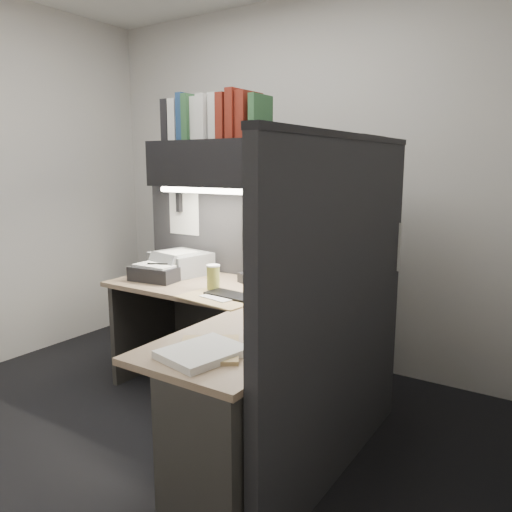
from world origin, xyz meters
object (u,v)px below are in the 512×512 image
at_px(monitor, 264,255).
at_px(printer, 181,263).
at_px(notebook_stack, 159,272).
at_px(coffee_cup, 213,278).
at_px(overhead_shelf, 255,164).
at_px(telephone, 342,293).
at_px(keyboard, 238,297).
at_px(desk, 222,375).

height_order(monitor, printer, monitor).
distance_m(printer, notebook_stack, 0.23).
xyz_separation_m(coffee_cup, printer, (-0.49, 0.25, 0.00)).
xyz_separation_m(overhead_shelf, telephone, (0.64, -0.06, -0.73)).
relative_size(keyboard, printer, 1.11).
bearing_deg(desk, telephone, 63.73).
bearing_deg(telephone, desk, -124.44).
height_order(monitor, telephone, monitor).
bearing_deg(printer, desk, -27.59).
relative_size(coffee_cup, printer, 0.39).
xyz_separation_m(monitor, notebook_stack, (-0.68, -0.26, -0.15)).
bearing_deg(desk, notebook_stack, 151.52).
distance_m(coffee_cup, notebook_stack, 0.49).
relative_size(desk, notebook_stack, 5.29).
height_order(keyboard, coffee_cup, coffee_cup).
xyz_separation_m(desk, printer, (-0.91, 0.72, 0.36)).
bearing_deg(overhead_shelf, telephone, -5.54).
relative_size(keyboard, coffee_cup, 2.81).
bearing_deg(printer, keyboard, -13.82).
distance_m(desk, overhead_shelf, 1.33).
distance_m(monitor, keyboard, 0.42).
relative_size(desk, telephone, 7.82).
distance_m(monitor, coffee_cup, 0.36).
bearing_deg(overhead_shelf, notebook_stack, -156.55).
bearing_deg(coffee_cup, printer, 152.94).
bearing_deg(coffee_cup, desk, -48.14).
distance_m(desk, keyboard, 0.51).
height_order(monitor, coffee_cup, monitor).
bearing_deg(notebook_stack, overhead_shelf, 23.45).
bearing_deg(desk, coffee_cup, 131.86).
distance_m(coffee_cup, printer, 0.55).
height_order(keyboard, printer, printer).
xyz_separation_m(desk, notebook_stack, (-0.90, 0.49, 0.34)).
distance_m(overhead_shelf, printer, 0.92).
bearing_deg(coffee_cup, keyboard, -19.05).
distance_m(keyboard, printer, 0.81).
xyz_separation_m(overhead_shelf, printer, (-0.61, -0.04, -0.69)).
bearing_deg(telephone, monitor, 166.04).
distance_m(desk, notebook_stack, 1.08).
xyz_separation_m(overhead_shelf, coffee_cup, (-0.12, -0.29, -0.70)).
xyz_separation_m(keyboard, telephone, (0.51, 0.31, 0.03)).
height_order(overhead_shelf, coffee_cup, overhead_shelf).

